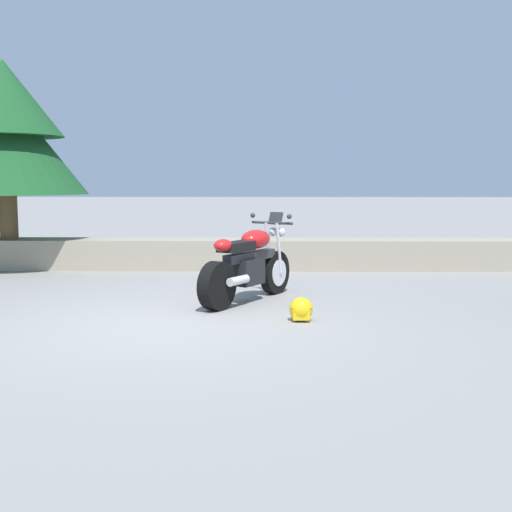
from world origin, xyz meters
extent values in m
plane|color=gray|center=(0.00, 0.00, 0.00)|extent=(120.00, 120.00, 0.00)
cube|color=gray|center=(0.00, 4.80, 0.28)|extent=(36.00, 0.80, 0.55)
cylinder|color=black|center=(1.22, 2.09, 0.31)|extent=(0.44, 0.60, 0.62)
cylinder|color=black|center=(0.48, 0.86, 0.31)|extent=(0.47, 0.62, 0.62)
cylinder|color=silver|center=(1.22, 2.09, 0.31)|extent=(0.34, 0.41, 0.38)
cube|color=black|center=(0.83, 1.43, 0.41)|extent=(0.52, 0.58, 0.34)
cube|color=#2D2D30|center=(0.88, 1.52, 0.61)|extent=(0.69, 1.01, 0.12)
ellipsoid|color=red|center=(0.96, 1.65, 0.83)|extent=(0.56, 0.62, 0.26)
cube|color=black|center=(0.71, 1.24, 0.77)|extent=(0.51, 0.61, 0.12)
ellipsoid|color=red|center=(0.55, 0.98, 0.81)|extent=(0.33, 0.35, 0.16)
cylinder|color=#2D2D30|center=(1.18, 2.03, 1.03)|extent=(0.58, 0.37, 0.04)
sphere|color=silver|center=(1.20, 2.18, 0.89)|extent=(0.13, 0.13, 0.13)
sphere|color=silver|center=(1.32, 2.11, 0.89)|extent=(0.13, 0.13, 0.13)
cube|color=#26282D|center=(1.24, 2.11, 1.09)|extent=(0.22, 0.18, 0.18)
cylinder|color=silver|center=(0.74, 0.98, 0.36)|extent=(0.29, 0.38, 0.11)
cylinder|color=silver|center=(1.13, 2.11, 0.67)|extent=(0.12, 0.16, 0.73)
cylinder|color=silver|center=(1.28, 2.01, 0.67)|extent=(0.12, 0.16, 0.73)
sphere|color=#2D2D30|center=(0.91, 2.15, 1.13)|extent=(0.07, 0.07, 0.07)
sphere|color=#2D2D30|center=(1.42, 1.84, 1.13)|extent=(0.07, 0.07, 0.07)
sphere|color=yellow|center=(1.51, 0.22, 0.14)|extent=(0.28, 0.28, 0.28)
ellipsoid|color=black|center=(1.51, 0.15, 0.15)|extent=(0.23, 0.06, 0.12)
cube|color=yellow|center=(1.51, 0.15, 0.07)|extent=(0.20, 0.08, 0.08)
cylinder|color=brown|center=(-3.64, 4.72, 1.10)|extent=(0.32, 0.32, 1.11)
cone|color=#194C23|center=(-3.64, 4.72, 2.33)|extent=(2.91, 2.91, 1.90)
cone|color=#194C23|center=(-3.64, 4.72, 3.11)|extent=(2.09, 2.09, 1.37)
camera|label=1|loc=(1.10, -7.29, 1.62)|focal=46.12mm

